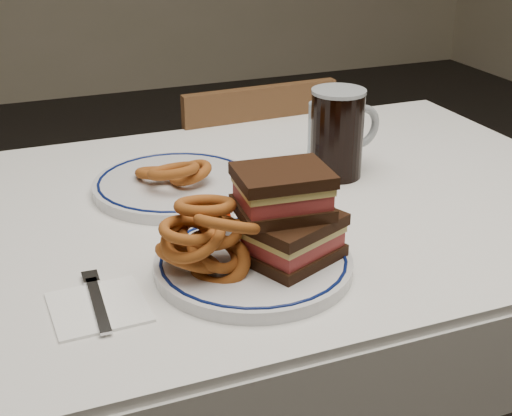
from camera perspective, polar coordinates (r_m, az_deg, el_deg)
name	(u,v)px	position (r m, az deg, el deg)	size (l,w,h in m)	color
dining_table	(259,255)	(1.28, 0.21, -3.77)	(1.27, 0.87, 0.75)	silver
chair_far	(244,217)	(1.88, -0.96, -0.72)	(0.40, 0.40, 0.83)	#4C2C18
main_plate	(253,263)	(1.02, -0.21, -4.45)	(0.28, 0.28, 0.02)	silver
reuben_sandwich	(288,215)	(0.99, 2.56, -0.56)	(0.16, 0.14, 0.13)	black
onion_rings_main	(204,238)	(0.97, -4.18, -2.43)	(0.14, 0.14, 0.14)	#6B320E
ketchup_ramekin	(217,224)	(1.07, -3.16, -1.27)	(0.05, 0.05, 0.03)	silver
beer_mug	(338,132)	(1.33, 6.61, 6.04)	(0.15, 0.10, 0.17)	black
water_glass	(329,137)	(1.36, 5.90, 5.65)	(0.08, 0.08, 0.13)	#99B1C5
far_plate	(175,184)	(1.28, -6.47, 1.88)	(0.29, 0.29, 0.02)	silver
onion_rings_far	(173,172)	(1.26, -6.64, 2.87)	(0.13, 0.15, 0.07)	#6B320E
napkin_fork	(98,305)	(0.96, -12.52, -7.62)	(0.12, 0.16, 0.01)	white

